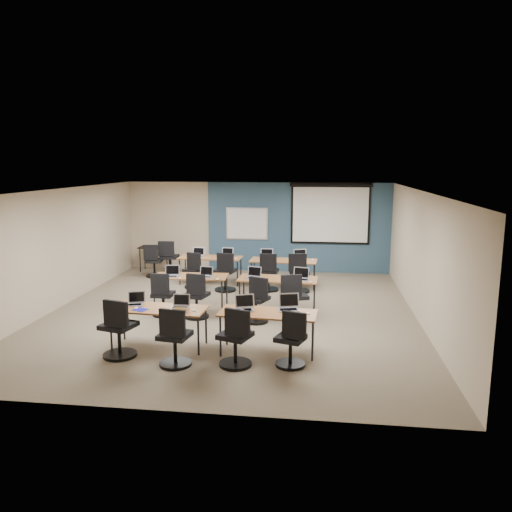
# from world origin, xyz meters

# --- Properties ---
(floor) EXTENTS (8.00, 9.00, 0.02)m
(floor) POSITION_xyz_m (0.00, 0.00, 0.00)
(floor) COLOR #6B6354
(floor) RESTS_ON ground
(ceiling) EXTENTS (8.00, 9.00, 0.02)m
(ceiling) POSITION_xyz_m (0.00, 0.00, 2.70)
(ceiling) COLOR white
(ceiling) RESTS_ON ground
(wall_back) EXTENTS (8.00, 0.04, 2.70)m
(wall_back) POSITION_xyz_m (0.00, 4.50, 1.35)
(wall_back) COLOR beige
(wall_back) RESTS_ON ground
(wall_front) EXTENTS (8.00, 0.04, 2.70)m
(wall_front) POSITION_xyz_m (0.00, -4.50, 1.35)
(wall_front) COLOR beige
(wall_front) RESTS_ON ground
(wall_left) EXTENTS (0.04, 9.00, 2.70)m
(wall_left) POSITION_xyz_m (-4.00, 0.00, 1.35)
(wall_left) COLOR beige
(wall_left) RESTS_ON ground
(wall_right) EXTENTS (0.04, 9.00, 2.70)m
(wall_right) POSITION_xyz_m (4.00, 0.00, 1.35)
(wall_right) COLOR beige
(wall_right) RESTS_ON ground
(blue_accent_panel) EXTENTS (5.50, 0.04, 2.70)m
(blue_accent_panel) POSITION_xyz_m (1.25, 4.47, 1.35)
(blue_accent_panel) COLOR #3D5977
(blue_accent_panel) RESTS_ON wall_back
(whiteboard) EXTENTS (1.28, 0.03, 0.98)m
(whiteboard) POSITION_xyz_m (-0.30, 4.43, 1.45)
(whiteboard) COLOR silver
(whiteboard) RESTS_ON wall_back
(projector_screen) EXTENTS (2.40, 0.10, 1.82)m
(projector_screen) POSITION_xyz_m (2.20, 4.41, 1.89)
(projector_screen) COLOR black
(projector_screen) RESTS_ON wall_back
(training_table_front_left) EXTENTS (1.69, 0.71, 0.73)m
(training_table_front_left) POSITION_xyz_m (-0.92, -2.22, 0.68)
(training_table_front_left) COLOR #A37032
(training_table_front_left) RESTS_ON floor
(training_table_front_right) EXTENTS (1.69, 0.70, 0.73)m
(training_table_front_right) POSITION_xyz_m (1.04, -2.23, 0.68)
(training_table_front_right) COLOR brown
(training_table_front_right) RESTS_ON floor
(training_table_mid_left) EXTENTS (1.69, 0.70, 0.73)m
(training_table_mid_left) POSITION_xyz_m (-1.01, 0.37, 0.68)
(training_table_mid_left) COLOR brown
(training_table_mid_left) RESTS_ON floor
(training_table_mid_right) EXTENTS (1.76, 0.73, 0.73)m
(training_table_mid_right) POSITION_xyz_m (0.99, 0.37, 0.68)
(training_table_mid_right) COLOR olive
(training_table_mid_right) RESTS_ON floor
(training_table_back_left) EXTENTS (1.71, 0.71, 0.73)m
(training_table_back_left) POSITION_xyz_m (-1.06, 2.68, 0.68)
(training_table_back_left) COLOR brown
(training_table_back_left) RESTS_ON floor
(training_table_back_right) EXTENTS (1.77, 0.74, 0.73)m
(training_table_back_right) POSITION_xyz_m (0.96, 2.51, 0.68)
(training_table_back_right) COLOR #A3633A
(training_table_back_right) RESTS_ON floor
(laptop_0) EXTENTS (0.30, 0.26, 0.23)m
(laptop_0) POSITION_xyz_m (-1.40, -2.08, 0.79)
(laptop_0) COLOR silver
(laptop_0) RESTS_ON training_table_front_left
(mouse_0) EXTENTS (0.08, 0.11, 0.03)m
(mouse_0) POSITION_xyz_m (-1.30, -2.32, 0.74)
(mouse_0) COLOR white
(mouse_0) RESTS_ON training_table_front_left
(task_chair_0) EXTENTS (0.58, 0.58, 1.05)m
(task_chair_0) POSITION_xyz_m (-1.45, -2.78, 0.44)
(task_chair_0) COLOR black
(task_chair_0) RESTS_ON floor
(laptop_1) EXTENTS (0.30, 0.26, 0.23)m
(laptop_1) POSITION_xyz_m (-0.54, -2.15, 0.79)
(laptop_1) COLOR silver
(laptop_1) RESTS_ON training_table_front_left
(mouse_1) EXTENTS (0.08, 0.11, 0.03)m
(mouse_1) POSITION_xyz_m (-0.25, -2.31, 0.74)
(mouse_1) COLOR white
(mouse_1) RESTS_ON training_table_front_left
(task_chair_1) EXTENTS (0.54, 0.54, 1.01)m
(task_chair_1) POSITION_xyz_m (-0.40, -3.04, 0.42)
(task_chair_1) COLOR black
(task_chair_1) RESTS_ON floor
(laptop_2) EXTENTS (0.34, 0.29, 0.26)m
(laptop_2) POSITION_xyz_m (0.61, -2.14, 0.79)
(laptop_2) COLOR #B6B7C4
(laptop_2) RESTS_ON training_table_front_right
(mouse_2) EXTENTS (0.06, 0.09, 0.03)m
(mouse_2) POSITION_xyz_m (0.72, -2.32, 0.74)
(mouse_2) COLOR white
(mouse_2) RESTS_ON training_table_front_right
(task_chair_2) EXTENTS (0.56, 0.54, 1.02)m
(task_chair_2) POSITION_xyz_m (0.59, -2.92, 0.42)
(task_chair_2) COLOR black
(task_chair_2) RESTS_ON floor
(laptop_3) EXTENTS (0.36, 0.31, 0.27)m
(laptop_3) POSITION_xyz_m (1.39, -2.01, 0.80)
(laptop_3) COLOR silver
(laptop_3) RESTS_ON training_table_front_right
(mouse_3) EXTENTS (0.07, 0.10, 0.03)m
(mouse_3) POSITION_xyz_m (1.74, -2.24, 0.74)
(mouse_3) COLOR white
(mouse_3) RESTS_ON training_table_front_right
(task_chair_3) EXTENTS (0.51, 0.49, 0.98)m
(task_chair_3) POSITION_xyz_m (1.49, -2.82, 0.40)
(task_chair_3) COLOR black
(task_chair_3) RESTS_ON floor
(laptop_4) EXTENTS (0.33, 0.28, 0.25)m
(laptop_4) POSITION_xyz_m (-1.42, 0.24, 0.79)
(laptop_4) COLOR silver
(laptop_4) RESTS_ON training_table_mid_left
(mouse_4) EXTENTS (0.09, 0.11, 0.04)m
(mouse_4) POSITION_xyz_m (-1.18, 0.05, 0.74)
(mouse_4) COLOR white
(mouse_4) RESTS_ON training_table_mid_left
(task_chair_4) EXTENTS (0.49, 0.49, 0.97)m
(task_chair_4) POSITION_xyz_m (-1.44, -0.42, 0.40)
(task_chair_4) COLOR black
(task_chair_4) RESTS_ON floor
(laptop_5) EXTENTS (0.30, 0.26, 0.23)m
(laptop_5) POSITION_xyz_m (-0.64, 0.28, 0.79)
(laptop_5) COLOR #B5B5C1
(laptop_5) RESTS_ON training_table_mid_left
(mouse_5) EXTENTS (0.09, 0.12, 0.04)m
(mouse_5) POSITION_xyz_m (-0.32, 0.06, 0.74)
(mouse_5) COLOR white
(mouse_5) RESTS_ON training_table_mid_left
(task_chair_5) EXTENTS (0.52, 0.52, 1.00)m
(task_chair_5) POSITION_xyz_m (-0.67, -0.48, 0.41)
(task_chair_5) COLOR black
(task_chair_5) RESTS_ON floor
(laptop_6) EXTENTS (0.33, 0.28, 0.25)m
(laptop_6) POSITION_xyz_m (0.46, 0.32, 0.79)
(laptop_6) COLOR #A7A7B4
(laptop_6) RESTS_ON training_table_mid_right
(mouse_6) EXTENTS (0.08, 0.10, 0.03)m
(mouse_6) POSITION_xyz_m (0.69, 0.06, 0.74)
(mouse_6) COLOR white
(mouse_6) RESTS_ON training_table_mid_right
(task_chair_6) EXTENTS (0.55, 0.52, 1.00)m
(task_chair_6) POSITION_xyz_m (0.64, -0.61, 0.41)
(task_chair_6) COLOR black
(task_chair_6) RESTS_ON floor
(laptop_7) EXTENTS (0.35, 0.30, 0.26)m
(laptop_7) POSITION_xyz_m (1.52, 0.30, 0.80)
(laptop_7) COLOR #B5B5BE
(laptop_7) RESTS_ON training_table_mid_right
(mouse_7) EXTENTS (0.09, 0.12, 0.04)m
(mouse_7) POSITION_xyz_m (1.72, 0.05, 0.74)
(mouse_7) COLOR white
(mouse_7) RESTS_ON training_table_mid_right
(task_chair_7) EXTENTS (0.57, 0.55, 1.02)m
(task_chair_7) POSITION_xyz_m (1.40, -0.38, 0.42)
(task_chair_7) COLOR black
(task_chair_7) RESTS_ON floor
(laptop_8) EXTENTS (0.32, 0.27, 0.24)m
(laptop_8) POSITION_xyz_m (-1.42, 2.72, 0.79)
(laptop_8) COLOR #B4B4C0
(laptop_8) RESTS_ON training_table_back_left
(mouse_8) EXTENTS (0.08, 0.11, 0.03)m
(mouse_8) POSITION_xyz_m (-1.30, 2.54, 0.74)
(mouse_8) COLOR white
(mouse_8) RESTS_ON training_table_back_left
(task_chair_8) EXTENTS (0.51, 0.50, 0.98)m
(task_chair_8) POSITION_xyz_m (-1.37, 2.05, 0.40)
(task_chair_8) COLOR black
(task_chair_8) RESTS_ON floor
(laptop_9) EXTENTS (0.32, 0.27, 0.25)m
(laptop_9) POSITION_xyz_m (-0.61, 2.77, 0.79)
(laptop_9) COLOR #B8B8B8
(laptop_9) RESTS_ON training_table_back_left
(mouse_9) EXTENTS (0.06, 0.09, 0.03)m
(mouse_9) POSITION_xyz_m (-0.32, 2.54, 0.74)
(mouse_9) COLOR white
(mouse_9) RESTS_ON training_table_back_left
(task_chair_9) EXTENTS (0.56, 0.56, 1.03)m
(task_chair_9) POSITION_xyz_m (-0.49, 1.85, 0.43)
(task_chair_9) COLOR black
(task_chair_9) RESTS_ON floor
(laptop_10) EXTENTS (0.34, 0.29, 0.26)m
(laptop_10) POSITION_xyz_m (0.49, 2.67, 0.79)
(laptop_10) COLOR silver
(laptop_10) RESTS_ON training_table_back_right
(mouse_10) EXTENTS (0.07, 0.10, 0.03)m
(mouse_10) POSITION_xyz_m (0.75, 2.42, 0.74)
(mouse_10) COLOR white
(mouse_10) RESTS_ON training_table_back_right
(task_chair_10) EXTENTS (0.53, 0.53, 1.01)m
(task_chair_10) POSITION_xyz_m (0.61, 2.01, 0.42)
(task_chair_10) COLOR black
(task_chair_10) RESTS_ON floor
(laptop_11) EXTENTS (0.36, 0.30, 0.27)m
(laptop_11) POSITION_xyz_m (1.39, 2.63, 0.80)
(laptop_11) COLOR #B0B0BF
(laptop_11) RESTS_ON training_table_back_right
(mouse_11) EXTENTS (0.07, 0.10, 0.03)m
(mouse_11) POSITION_xyz_m (1.73, 2.58, 0.74)
(mouse_11) COLOR white
(mouse_11) RESTS_ON training_table_back_right
(task_chair_11) EXTENTS (0.57, 0.57, 1.04)m
(task_chair_11) POSITION_xyz_m (1.39, 1.97, 0.43)
(task_chair_11) COLOR black
(task_chair_11) RESTS_ON floor
(blue_mousepad) EXTENTS (0.29, 0.27, 0.01)m
(blue_mousepad) POSITION_xyz_m (-1.21, -2.37, 0.73)
(blue_mousepad) COLOR #161399
(blue_mousepad) RESTS_ON training_table_front_left
(snack_bowl) EXTENTS (0.26, 0.26, 0.06)m
(snack_bowl) POSITION_xyz_m (-0.49, -2.42, 0.76)
(snack_bowl) COLOR #9B4E2B
(snack_bowl) RESTS_ON training_table_front_left
(snack_plate) EXTENTS (0.18, 0.18, 0.01)m
(snack_plate) POSITION_xyz_m (0.46, -2.36, 0.74)
(snack_plate) COLOR white
(snack_plate) RESTS_ON training_table_front_right
(coffee_cup) EXTENTS (0.08, 0.08, 0.07)m
(coffee_cup) POSITION_xyz_m (0.61, -2.43, 0.78)
(coffee_cup) COLOR silver
(coffee_cup) RESTS_ON snack_plate
(utility_table) EXTENTS (0.96, 0.53, 0.75)m
(utility_table) POSITION_xyz_m (-3.08, 4.02, 0.66)
(utility_table) COLOR black
(utility_table) RESTS_ON floor
(spare_chair_a) EXTENTS (0.57, 0.57, 1.05)m
(spare_chair_a) POSITION_xyz_m (-2.48, 3.45, 0.44)
(spare_chair_a) COLOR black
(spare_chair_a) RESTS_ON floor
(spare_chair_b) EXTENTS (0.49, 0.49, 0.97)m
(spare_chair_b) POSITION_xyz_m (-2.86, 3.18, 0.40)
(spare_chair_b) COLOR black
(spare_chair_b) RESTS_ON floor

